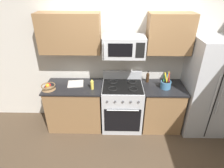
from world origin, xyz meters
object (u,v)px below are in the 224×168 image
at_px(microwave, 124,46).
at_px(bottle_soy, 148,77).
at_px(fruit_basket, 48,87).
at_px(bottle_oil, 92,84).
at_px(range_oven, 122,106).
at_px(refrigerator, 207,87).
at_px(cutting_board, 76,84).
at_px(apple_loose, 47,87).
at_px(utensil_crock, 166,84).

xyz_separation_m(microwave, bottle_soy, (0.48, 0.16, -0.66)).
distance_m(fruit_basket, bottle_oil, 0.79).
distance_m(microwave, bottle_oil, 0.87).
bearing_deg(range_oven, fruit_basket, -174.43).
relative_size(range_oven, microwave, 1.55).
height_order(refrigerator, fruit_basket, refrigerator).
bearing_deg(cutting_board, microwave, -2.67).
xyz_separation_m(refrigerator, apple_loose, (-2.94, -0.10, 0.03)).
bearing_deg(apple_loose, bottle_oil, 0.94).
xyz_separation_m(utensil_crock, bottle_oil, (-1.34, -0.06, 0.02)).
bearing_deg(bottle_soy, refrigerator, -11.05).
bearing_deg(range_oven, bottle_soy, 21.69).
bearing_deg(range_oven, utensil_crock, -3.09).
relative_size(range_oven, bottle_oil, 5.11).
relative_size(microwave, apple_loose, 9.28).
xyz_separation_m(range_oven, bottle_oil, (-0.56, -0.10, 0.53)).
bearing_deg(fruit_basket, refrigerator, 2.25).
bearing_deg(apple_loose, microwave, 6.01).
distance_m(microwave, fruit_basket, 1.53).
xyz_separation_m(cutting_board, bottle_oil, (0.34, -0.17, 0.09)).
bearing_deg(apple_loose, fruit_basket, -22.10).
relative_size(fruit_basket, bottle_soy, 1.12).
relative_size(refrigerator, microwave, 2.61).
height_order(bottle_oil, bottle_soy, bottle_soy).
height_order(fruit_basket, apple_loose, fruit_basket).
height_order(microwave, cutting_board, microwave).
bearing_deg(fruit_basket, bottle_soy, 10.04).
bearing_deg(refrigerator, cutting_board, 177.97).
xyz_separation_m(refrigerator, bottle_oil, (-2.11, -0.09, 0.09)).
xyz_separation_m(refrigerator, bottle_soy, (-1.07, 0.21, 0.09)).
bearing_deg(refrigerator, utensil_crock, -178.17).
xyz_separation_m(microwave, fruit_basket, (-1.34, -0.16, -0.71)).
relative_size(microwave, bottle_soy, 3.13).
height_order(range_oven, fruit_basket, range_oven).
xyz_separation_m(apple_loose, bottle_soy, (1.86, 0.31, 0.07)).
distance_m(apple_loose, bottle_soy, 1.89).
height_order(range_oven, microwave, microwave).
relative_size(refrigerator, bottle_soy, 8.17).
distance_m(utensil_crock, bottle_oil, 1.34).
distance_m(refrigerator, bottle_oil, 2.12).
bearing_deg(bottle_soy, range_oven, -158.31).
distance_m(refrigerator, bottle_soy, 1.10).
xyz_separation_m(range_oven, apple_loose, (-1.38, -0.12, 0.47)).
xyz_separation_m(bottle_oil, bottle_soy, (1.04, 0.30, 0.01)).
relative_size(microwave, cutting_board, 2.45).
distance_m(cutting_board, bottle_oil, 0.39).
bearing_deg(refrigerator, apple_loose, -178.05).
relative_size(bottle_oil, bottle_soy, 0.95).
bearing_deg(refrigerator, range_oven, 179.36).
height_order(cutting_board, bottle_soy, bottle_soy).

